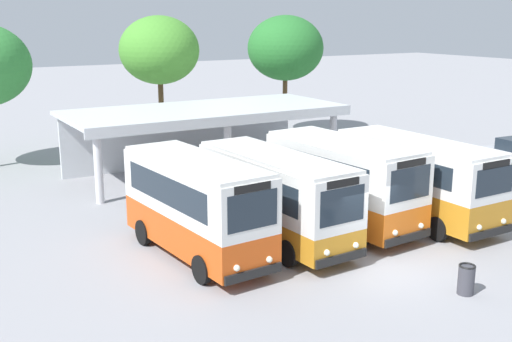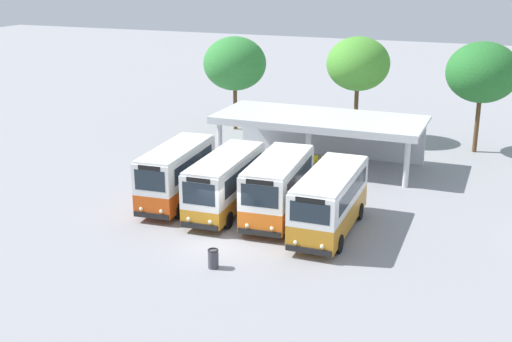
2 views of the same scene
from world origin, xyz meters
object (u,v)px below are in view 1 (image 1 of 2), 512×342
object	(u,v)px
city_bus_middle_cream	(343,180)
litter_bin_apron	(466,279)
waiting_chair_end_by_column	(210,167)
waiting_chair_second_from_end	(221,165)
city_bus_nearest_orange	(196,203)
city_bus_second_in_row	(275,194)
waiting_chair_middle_seat	(232,164)
city_bus_fourth_amber	(416,176)

from	to	relation	value
city_bus_middle_cream	litter_bin_apron	size ratio (longest dim) A/B	7.65
city_bus_middle_cream	waiting_chair_end_by_column	distance (m)	9.65
waiting_chair_second_from_end	city_bus_middle_cream	bearing A→B (deg)	-88.66
city_bus_nearest_orange	city_bus_middle_cream	distance (m)	6.11
waiting_chair_end_by_column	city_bus_second_in_row	bearing A→B (deg)	-102.96
city_bus_middle_cream	litter_bin_apron	bearing A→B (deg)	-95.72
waiting_chair_second_from_end	waiting_chair_middle_seat	bearing A→B (deg)	-2.40
city_bus_nearest_orange	city_bus_middle_cream	world-z (taller)	city_bus_nearest_orange
waiting_chair_second_from_end	city_bus_second_in_row	bearing A→B (deg)	-106.38
city_bus_nearest_orange	waiting_chair_middle_seat	distance (m)	11.63
city_bus_nearest_orange	waiting_chair_end_by_column	world-z (taller)	city_bus_nearest_orange
city_bus_nearest_orange	waiting_chair_second_from_end	size ratio (longest dim) A/B	7.99
city_bus_nearest_orange	litter_bin_apron	size ratio (longest dim) A/B	7.63
city_bus_nearest_orange	waiting_chair_end_by_column	bearing A→B (deg)	61.07
city_bus_middle_cream	waiting_chair_end_by_column	size ratio (longest dim) A/B	8.01
waiting_chair_end_by_column	waiting_chair_middle_seat	world-z (taller)	same
waiting_chair_second_from_end	waiting_chair_middle_seat	size ratio (longest dim) A/B	1.00
waiting_chair_middle_seat	litter_bin_apron	bearing A→B (deg)	-93.78
city_bus_fourth_amber	waiting_chair_end_by_column	world-z (taller)	city_bus_fourth_amber
litter_bin_apron	city_bus_second_in_row	bearing A→B (deg)	109.79
waiting_chair_middle_seat	city_bus_nearest_orange	bearing A→B (deg)	-124.31
waiting_chair_end_by_column	waiting_chair_second_from_end	size ratio (longest dim) A/B	1.00
litter_bin_apron	city_bus_middle_cream	bearing A→B (deg)	84.28
city_bus_second_in_row	waiting_chair_end_by_column	bearing A→B (deg)	77.04
city_bus_second_in_row	city_bus_fourth_amber	xyz separation A→B (m)	(6.11, -0.70, 0.01)
city_bus_middle_cream	city_bus_nearest_orange	bearing A→B (deg)	179.95
city_bus_middle_cream	waiting_chair_second_from_end	bearing A→B (deg)	91.34
city_bus_middle_cream	waiting_chair_middle_seat	size ratio (longest dim) A/B	8.01
city_bus_middle_cream	city_bus_fourth_amber	xyz separation A→B (m)	(3.05, -0.75, -0.08)
waiting_chair_end_by_column	waiting_chair_middle_seat	xyz separation A→B (m)	(1.25, 0.03, 0.00)
waiting_chair_second_from_end	city_bus_fourth_amber	bearing A→B (deg)	-72.39
city_bus_nearest_orange	waiting_chair_second_from_end	bearing A→B (deg)	58.41
city_bus_fourth_amber	waiting_chair_end_by_column	distance (m)	11.06
waiting_chair_second_from_end	waiting_chair_end_by_column	bearing A→B (deg)	-174.80
waiting_chair_middle_seat	litter_bin_apron	size ratio (longest dim) A/B	0.96
waiting_chair_second_from_end	litter_bin_apron	bearing A→B (deg)	-91.57
city_bus_nearest_orange	waiting_chair_second_from_end	distance (m)	11.31
city_bus_second_in_row	waiting_chair_second_from_end	xyz separation A→B (m)	(2.83, 9.63, -1.24)
city_bus_middle_cream	waiting_chair_second_from_end	size ratio (longest dim) A/B	8.01
waiting_chair_second_from_end	waiting_chair_middle_seat	xyz separation A→B (m)	(0.63, -0.03, 0.00)
waiting_chair_middle_seat	city_bus_fourth_amber	bearing A→B (deg)	-75.57
waiting_chair_end_by_column	litter_bin_apron	distance (m)	16.20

